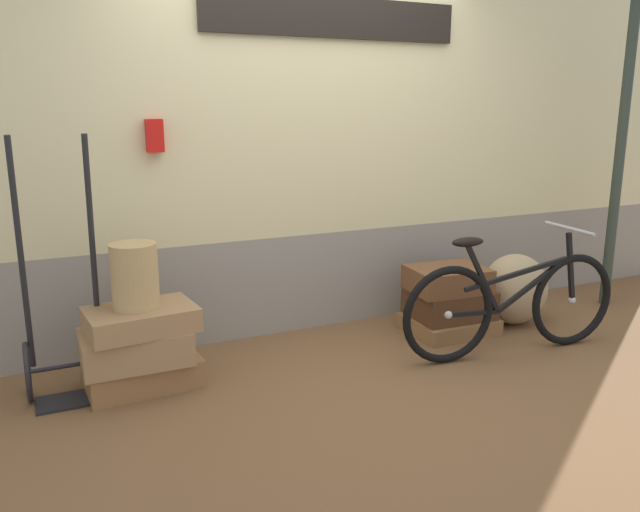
# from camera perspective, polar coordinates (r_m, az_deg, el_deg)

# --- Properties ---
(ground) EXTENTS (9.55, 5.20, 0.06)m
(ground) POSITION_cam_1_polar(r_m,az_deg,el_deg) (4.10, 3.02, -10.13)
(ground) COLOR brown
(station_building) EXTENTS (7.55, 0.74, 2.49)m
(station_building) POSITION_cam_1_polar(r_m,az_deg,el_deg) (4.54, -1.77, 8.86)
(station_building) COLOR gray
(station_building) RESTS_ON ground
(suitcase_0) EXTENTS (0.66, 0.45, 0.16)m
(suitcase_0) POSITION_cam_1_polar(r_m,az_deg,el_deg) (3.92, -15.63, -10.01)
(suitcase_0) COLOR olive
(suitcase_0) RESTS_ON ground
(suitcase_1) EXTENTS (0.60, 0.41, 0.19)m
(suitcase_1) POSITION_cam_1_polar(r_m,az_deg,el_deg) (3.81, -16.21, -7.83)
(suitcase_1) COLOR #9E754C
(suitcase_1) RESTS_ON suitcase_0
(suitcase_2) EXTENTS (0.63, 0.45, 0.14)m
(suitcase_2) POSITION_cam_1_polar(r_m,az_deg,el_deg) (3.76, -15.77, -5.50)
(suitcase_2) COLOR #9E754C
(suitcase_2) RESTS_ON suitcase_1
(suitcase_3) EXTENTS (0.60, 0.49, 0.11)m
(suitcase_3) POSITION_cam_1_polar(r_m,az_deg,el_deg) (4.74, 11.43, -5.98)
(suitcase_3) COLOR olive
(suitcase_3) RESTS_ON ground
(suitcase_4) EXTENTS (0.58, 0.48, 0.20)m
(suitcase_4) POSITION_cam_1_polar(r_m,az_deg,el_deg) (4.70, 11.53, -4.14)
(suitcase_4) COLOR #4C2D19
(suitcase_4) RESTS_ON suitcase_3
(suitcase_5) EXTENTS (0.57, 0.46, 0.17)m
(suitcase_5) POSITION_cam_1_polar(r_m,az_deg,el_deg) (4.62, 11.37, -2.05)
(suitcase_5) COLOR brown
(suitcase_5) RESTS_ON suitcase_4
(wicker_basket) EXTENTS (0.26, 0.26, 0.37)m
(wicker_basket) POSITION_cam_1_polar(r_m,az_deg,el_deg) (3.70, -16.30, -1.72)
(wicker_basket) COLOR tan
(wicker_basket) RESTS_ON suitcase_2
(luggage_trolley) EXTENTS (0.45, 0.39, 1.46)m
(luggage_trolley) POSITION_cam_1_polar(r_m,az_deg,el_deg) (3.85, -21.81, -7.24)
(luggage_trolley) COLOR black
(luggage_trolley) RESTS_ON ground
(burlap_sack) EXTENTS (0.52, 0.44, 0.53)m
(burlap_sack) POSITION_cam_1_polar(r_m,az_deg,el_deg) (4.97, 17.03, -2.86)
(burlap_sack) COLOR tan
(burlap_sack) RESTS_ON ground
(bicycle) EXTENTS (1.59, 0.46, 0.83)m
(bicycle) POSITION_cam_1_polar(r_m,az_deg,el_deg) (4.34, 16.86, -4.14)
(bicycle) COLOR black
(bicycle) RESTS_ON ground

